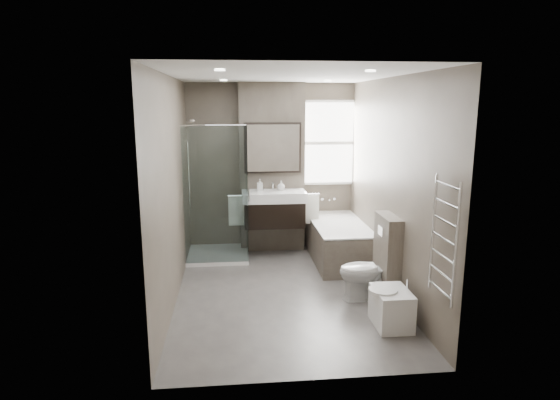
{
  "coord_description": "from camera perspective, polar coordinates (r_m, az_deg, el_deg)",
  "views": [
    {
      "loc": [
        -0.59,
        -5.41,
        2.3
      ],
      "look_at": [
        -0.04,
        0.15,
        1.13
      ],
      "focal_mm": 30.0,
      "sensor_mm": 36.0,
      "label": 1
    }
  ],
  "objects": [
    {
      "name": "mirror_cabinet",
      "position": [
        7.08,
        -0.9,
        6.37
      ],
      "size": [
        0.86,
        0.08,
        0.76
      ],
      "color": "black",
      "rests_on": "vanity_pier"
    },
    {
      "name": "vanity",
      "position": [
        7.04,
        -0.75,
        -1.0
      ],
      "size": [
        0.95,
        0.47,
        0.66
      ],
      "color": "black",
      "rests_on": "vanity_pier"
    },
    {
      "name": "cistern_box",
      "position": [
        5.76,
        12.92,
        -6.73
      ],
      "size": [
        0.19,
        0.55,
        1.0
      ],
      "color": "#585045",
      "rests_on": "ground"
    },
    {
      "name": "room",
      "position": [
        5.54,
        0.52,
        1.39
      ],
      "size": [
        2.7,
        3.9,
        2.7
      ],
      "color": "#54504D",
      "rests_on": "ground"
    },
    {
      "name": "shower_enclosure",
      "position": [
        7.0,
        -6.84,
        -3.26
      ],
      "size": [
        0.9,
        0.9,
        2.0
      ],
      "color": "white",
      "rests_on": "ground"
    },
    {
      "name": "bathtub",
      "position": [
        6.98,
        7.11,
        -4.82
      ],
      "size": [
        0.75,
        1.6,
        0.57
      ],
      "color": "#585045",
      "rests_on": "ground"
    },
    {
      "name": "soap_bottle_b",
      "position": [
        7.06,
        0.14,
        1.79
      ],
      "size": [
        0.11,
        0.11,
        0.15
      ],
      "primitive_type": "imported",
      "color": "white",
      "rests_on": "vanity"
    },
    {
      "name": "toilet",
      "position": [
        5.69,
        10.72,
        -8.51
      ],
      "size": [
        0.68,
        0.39,
        0.7
      ],
      "primitive_type": "imported",
      "rotation": [
        0.0,
        0.0,
        -1.57
      ],
      "color": "white",
      "rests_on": "ground"
    },
    {
      "name": "bidet",
      "position": [
        5.14,
        13.36,
        -12.57
      ],
      "size": [
        0.42,
        0.49,
        0.51
      ],
      "color": "white",
      "rests_on": "ground"
    },
    {
      "name": "window",
      "position": [
        7.47,
        5.87,
        6.93
      ],
      "size": [
        0.98,
        0.06,
        1.33
      ],
      "color": "white",
      "rests_on": "room"
    },
    {
      "name": "towel_left",
      "position": [
        7.0,
        -5.31,
        -1.3
      ],
      "size": [
        0.24,
        0.06,
        0.44
      ],
      "primitive_type": "cube",
      "color": "silver",
      "rests_on": "vanity_pier"
    },
    {
      "name": "vanity_pier",
      "position": [
        7.28,
        -1.0,
        3.9
      ],
      "size": [
        1.0,
        0.25,
        2.6
      ],
      "primitive_type": "cube",
      "color": "#585045",
      "rests_on": "ground"
    },
    {
      "name": "towel_right",
      "position": [
        7.09,
        3.77,
        -1.1
      ],
      "size": [
        0.24,
        0.06,
        0.44
      ],
      "primitive_type": "cube",
      "color": "silver",
      "rests_on": "vanity_pier"
    },
    {
      "name": "soap_bottle_a",
      "position": [
        7.01,
        -2.46,
        1.85
      ],
      "size": [
        0.08,
        0.08,
        0.18
      ],
      "primitive_type": "imported",
      "color": "white",
      "rests_on": "vanity"
    },
    {
      "name": "towel_radiator",
      "position": [
        4.4,
        19.37,
        -4.47
      ],
      "size": [
        0.03,
        0.49,
        1.1
      ],
      "color": "silver",
      "rests_on": "room"
    }
  ]
}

